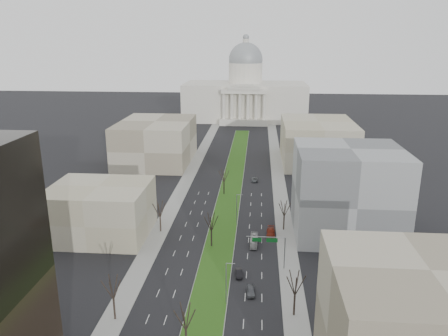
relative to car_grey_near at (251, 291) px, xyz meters
The scene contains 24 objects.
ground 61.86m from the car_grey_near, 98.06° to the left, with size 600.00×600.00×0.00m, color black.
median 60.86m from the car_grey_near, 98.19° to the left, with size 8.00×222.03×0.20m.
sidewalk_left 44.71m from the car_grey_near, 125.83° to the left, with size 5.00×330.00×0.15m, color gray.
sidewalk_right 37.31m from the car_grey_near, 76.31° to the left, with size 5.00×330.00×0.15m, color gray.
capitol 211.59m from the car_grey_near, 92.35° to the left, with size 80.00×46.00×55.00m.
building_beige_left 49.64m from the car_grey_near, 147.79° to the left, with size 26.00×22.00×14.00m, color tan.
building_grey_right 43.29m from the car_grey_near, 52.70° to the left, with size 28.00×26.00×24.00m, color slate.
building_far_left 110.57m from the car_grey_near, 113.33° to the left, with size 30.00×40.00×18.00m, color gray.
building_far_right 109.77m from the car_grey_near, 76.08° to the left, with size 30.00×40.00×18.00m, color tan.
tree_left_mid 28.70m from the car_grey_near, 157.43° to the right, with size 5.40×5.40×9.72m.
tree_left_far 39.52m from the car_grey_near, 131.49° to the left, with size 5.28×5.28×9.50m.
tree_right_mid 12.62m from the car_grey_near, 38.36° to the right, with size 5.52×5.52×9.94m.
tree_right_far 34.81m from the car_grey_near, 75.61° to the left, with size 5.04×5.04×9.07m.
tree_median_a 22.46m from the car_grey_near, 119.64° to the right, with size 5.40×5.40×9.72m.
tree_median_b 24.58m from the car_grey_near, 116.66° to the left, with size 5.40×5.40×9.72m.
tree_median_c 62.48m from the car_grey_near, 99.88° to the left, with size 5.40×5.40×9.72m.
streetlamp_median_b 7.39m from the car_grey_near, 142.62° to the right, with size 1.90×0.20×9.16m.
streetlamp_median_c 36.80m from the car_grey_near, 97.71° to the left, with size 1.90×0.20×9.16m.
mast_arm_signs 13.38m from the car_grey_near, 66.86° to the left, with size 9.12×0.24×8.09m.
car_grey_near is the anchor object (origin of this frame).
car_black 7.76m from the car_grey_near, 112.14° to the left, with size 1.47×4.20×1.39m, color black.
car_red 30.15m from the car_grey_near, 80.78° to the left, with size 2.28×5.61×1.63m, color maroon.
car_grey_far 76.48m from the car_grey_near, 90.17° to the left, with size 2.13×4.62×1.28m, color #565B5F.
box_van 23.54m from the car_grey_near, 89.31° to the left, with size 1.80×7.69×2.14m, color #BCBCBC.
Camera 1 is at (9.55, -22.36, 51.75)m, focal length 35.00 mm.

